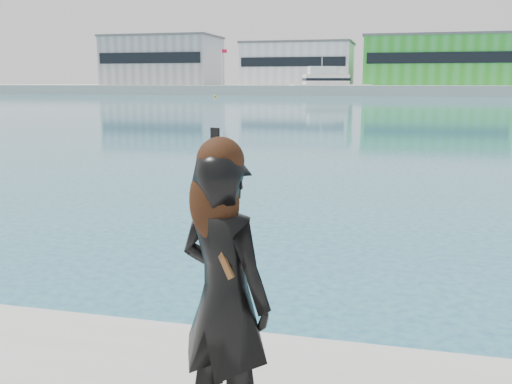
{
  "coord_description": "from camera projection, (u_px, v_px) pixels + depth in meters",
  "views": [
    {
      "loc": [
        0.65,
        -3.09,
        2.74
      ],
      "look_at": [
        -0.21,
        0.37,
        2.05
      ],
      "focal_mm": 40.0,
      "sensor_mm": 36.0,
      "label": 1
    }
  ],
  "objects": [
    {
      "name": "warehouse_green",
      "position": [
        436.0,
        60.0,
        122.28
      ],
      "size": [
        30.6,
        16.36,
        10.5
      ],
      "color": "green",
      "rests_on": "far_quay"
    },
    {
      "name": "warehouse_white",
      "position": [
        298.0,
        64.0,
        129.48
      ],
      "size": [
        24.48,
        15.35,
        9.5
      ],
      "color": "silver",
      "rests_on": "far_quay"
    },
    {
      "name": "far_quay",
      "position": [
        397.0,
        90.0,
        127.29
      ],
      "size": [
        320.0,
        40.0,
        2.0
      ],
      "primitive_type": "cube",
      "color": "#9E9E99",
      "rests_on": "ground"
    },
    {
      "name": "warehouse_grey_left",
      "position": [
        163.0,
        60.0,
        137.09
      ],
      "size": [
        26.52,
        16.36,
        11.5
      ],
      "color": "gray",
      "rests_on": "far_quay"
    },
    {
      "name": "buoy_far",
      "position": [
        215.0,
        97.0,
        102.77
      ],
      "size": [
        0.5,
        0.5,
        0.5
      ],
      "primitive_type": "sphere",
      "color": "#E9A70C",
      "rests_on": "ground"
    },
    {
      "name": "motor_yacht",
      "position": [
        328.0,
        85.0,
        118.31
      ],
      "size": [
        17.03,
        10.14,
        7.69
      ],
      "rotation": [
        0.0,
        0.0,
        0.36
      ],
      "color": "white",
      "rests_on": "ground"
    },
    {
      "name": "woman",
      "position": [
        224.0,
        289.0,
        3.04
      ],
      "size": [
        0.69,
        0.59,
        1.69
      ],
      "rotation": [
        0.0,
        0.0,
        2.71
      ],
      "color": "black",
      "rests_on": "near_quay"
    },
    {
      "name": "flagpole_left",
      "position": [
        222.0,
        64.0,
        126.63
      ],
      "size": [
        1.28,
        0.16,
        8.0
      ],
      "color": "silver",
      "rests_on": "far_quay"
    }
  ]
}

